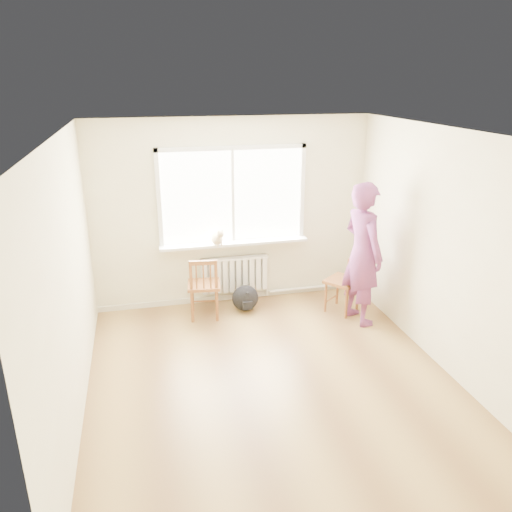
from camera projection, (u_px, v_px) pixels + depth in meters
floor at (272, 381)px, 5.57m from camera, size 4.50×4.50×0.00m
ceiling at (275, 134)px, 4.65m from camera, size 4.50×4.50×0.00m
back_wall at (232, 213)px, 7.17m from camera, size 4.00×0.01×2.70m
window at (232, 192)px, 7.04m from camera, size 2.12×0.05×1.42m
windowsill at (234, 243)px, 7.21m from camera, size 2.15×0.22×0.04m
radiator at (235, 274)px, 7.40m from camera, size 1.00×0.12×0.55m
heating_pipe at (313, 287)px, 7.82m from camera, size 1.40×0.04×0.04m
baseboard at (234, 296)px, 7.60m from camera, size 4.00×0.03×0.08m
chair_left at (204, 288)px, 6.88m from camera, size 0.49×0.48×0.90m
chair_right at (346, 283)px, 7.05m from camera, size 0.60×0.60×0.89m
person at (362, 254)px, 6.64m from camera, size 0.61×0.79×1.95m
cat at (217, 238)px, 7.04m from camera, size 0.23×0.38×0.26m
backpack at (245, 298)px, 7.19m from camera, size 0.47×0.42×0.38m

